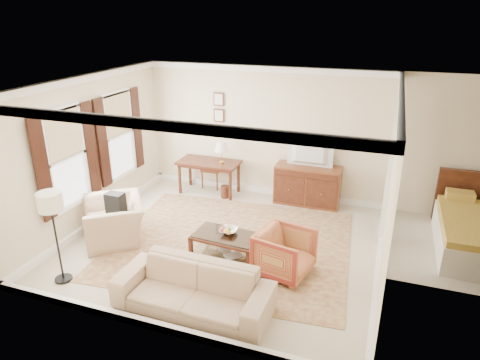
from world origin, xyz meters
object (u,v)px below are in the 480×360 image
Objects in this scene: coffee_table at (226,240)px; sofa at (193,283)px; writing_desk at (209,166)px; club_armchair at (114,214)px; tv at (310,146)px; striped_armchair at (285,251)px; sideboard at (308,185)px.

sofa reaches higher than coffee_table.
writing_desk is at bearing 119.00° from coffee_table.
club_armchair is (-2.19, -0.05, 0.15)m from coffee_table.
writing_desk is 1.50× the size of tv.
coffee_table is 1.39× the size of striped_armchair.
coffee_table is 0.98× the size of club_armchair.
writing_desk is 1.20× the size of club_armchair.
tv reaches higher than sideboard.
sofa reaches higher than writing_desk.
sideboard is 1.68× the size of striped_armchair.
tv is 0.80× the size of club_armchair.
writing_desk is 2.28m from sideboard.
tv is 0.42× the size of sofa.
striped_armchair is 1.63m from sofa.
writing_desk is 1.69× the size of striped_armchair.
tv is 1.12× the size of striped_armchair.
club_armchair reaches higher than sofa.
tv reaches higher than coffee_table.
striped_armchair is (1.04, -0.09, 0.06)m from coffee_table.
writing_desk is at bearing 111.39° from sofa.
striped_armchair reaches higher than coffee_table.
coffee_table is at bearing -107.40° from sideboard.
sofa is (-0.81, -4.08, -0.90)m from tv.
club_armchair is 0.53× the size of sofa.
tv is at bearing -90.00° from sideboard.
writing_desk is 2.37m from tv.
striped_armchair is at bearing -47.23° from writing_desk.
club_armchair is (-3.04, -2.76, 0.08)m from sideboard.
coffee_table is 1.04m from striped_armchair.
writing_desk is 4.21m from sofa.
club_armchair reaches higher than writing_desk.
tv is at bearing 72.48° from coffee_table.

